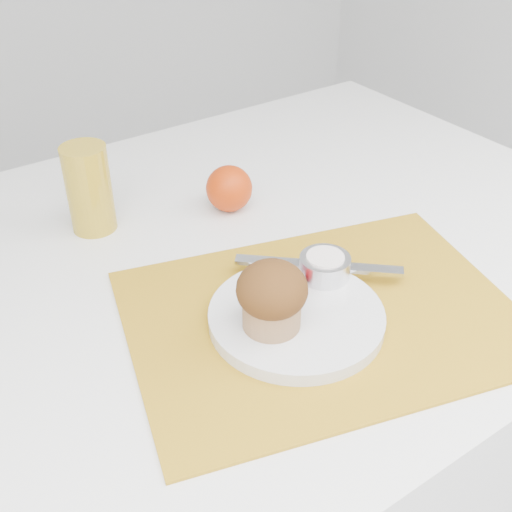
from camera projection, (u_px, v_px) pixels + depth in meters
table at (219, 444)px, 1.05m from camera, size 1.20×0.80×0.75m
placemat at (323, 315)px, 0.74m from camera, size 0.51×0.43×0.00m
plate at (296, 317)px, 0.72m from camera, size 0.24×0.24×0.02m
ramekin at (325, 267)px, 0.77m from camera, size 0.06×0.06×0.03m
cream at (325, 258)px, 0.76m from camera, size 0.05×0.05×0.01m
raspberry_near at (279, 271)px, 0.76m from camera, size 0.02×0.02×0.02m
raspberry_far at (297, 282)px, 0.75m from camera, size 0.02×0.02×0.02m
butter_knife at (318, 265)px, 0.79m from camera, size 0.16×0.15×0.01m
orange at (229, 188)px, 0.92m from camera, size 0.07×0.07×0.07m
juice_glass at (89, 189)px, 0.86m from camera, size 0.07×0.07×0.12m
muffin at (272, 296)px, 0.68m from camera, size 0.08×0.08×0.08m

